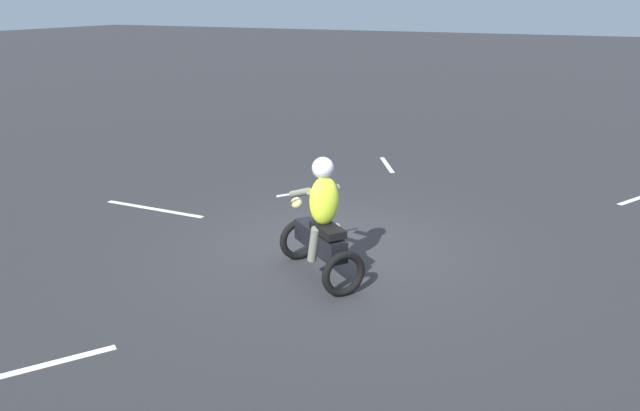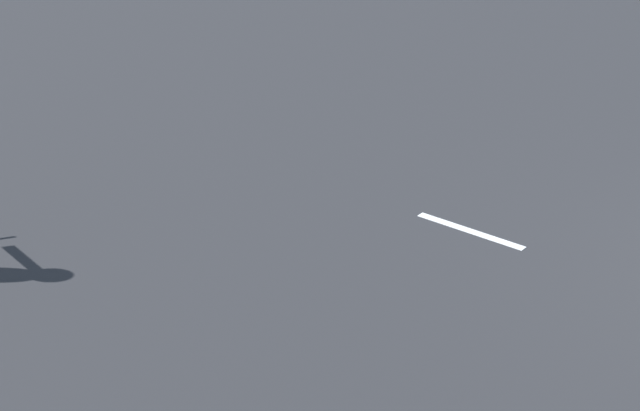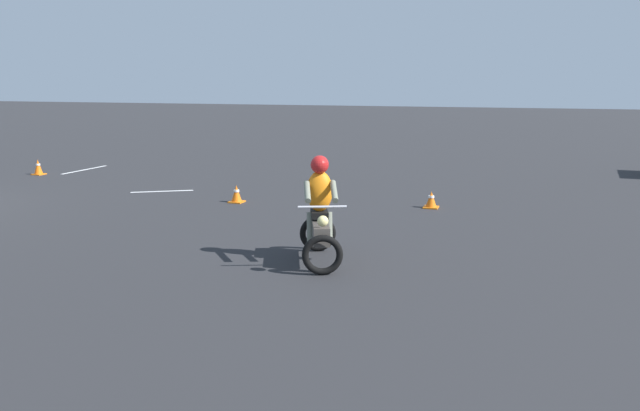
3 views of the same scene
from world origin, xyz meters
name	(u,v)px [view 1 (image 1 of 3)]	position (x,y,z in m)	size (l,w,h in m)	color
ground_plane	(335,247)	(0.00, 0.00, 0.00)	(120.00, 120.00, 0.00)	#28282B
motorcycle_rider_foreground	(321,226)	(-0.26, 1.03, 0.73)	(1.47, 1.33, 1.66)	black
lane_stripe_e	(154,209)	(3.62, -0.24, 0.00)	(0.10, 2.06, 0.01)	silver
lane_stripe_ne	(52,363)	(1.33, 4.09, 0.00)	(0.10, 1.27, 0.01)	silver
lane_stripe_se	(387,165)	(0.94, -4.92, 0.00)	(0.10, 1.33, 0.01)	silver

